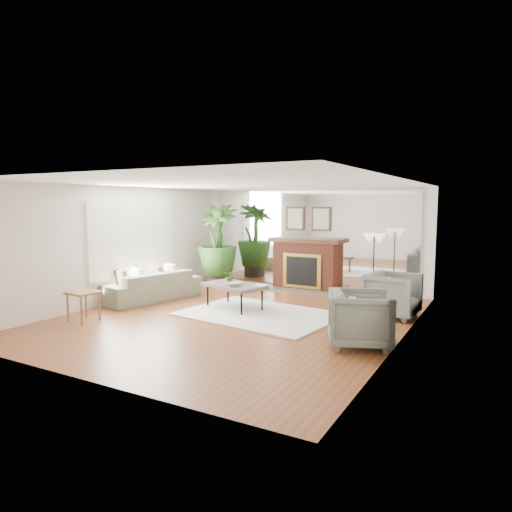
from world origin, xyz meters
The scene contains 18 objects.
ground centered at (0.00, 0.00, 0.00)m, with size 7.00×7.00×0.00m, color brown.
wall_left centered at (-2.99, 0.00, 1.25)m, with size 0.02×7.00×2.50m, color white.
wall_right centered at (2.99, 0.00, 1.25)m, with size 0.02×7.00×2.50m, color white.
wall_back centered at (0.00, 3.49, 1.25)m, with size 6.00×0.02×2.50m, color white.
mirror_panel centered at (0.00, 3.47, 1.25)m, with size 5.40×0.04×2.40m, color silver.
window_panel centered at (-2.96, 0.40, 1.35)m, with size 0.04×2.40×1.50m, color #B2E09E.
fireplace centered at (0.00, 3.26, 0.66)m, with size 1.85×0.83×2.05m.
area_rug centered at (0.29, 0.36, 0.02)m, with size 2.86×2.04×0.03m, color white.
coffee_table centered at (-0.39, 0.55, 0.47)m, with size 1.46×1.12×0.51m.
sofa centered at (-2.45, 0.39, 0.32)m, with size 2.20×0.86×0.64m, color gray.
armchair_back centered at (2.55, 1.48, 0.42)m, with size 0.90×0.92×0.84m, color slate.
armchair_front centered at (2.52, -0.56, 0.42)m, with size 0.90×0.92×0.84m, color slate.
side_table centered at (-2.28, -1.58, 0.46)m, with size 0.51×0.51×0.55m.
potted_ficus centered at (-2.08, 2.49, 1.13)m, with size 1.11×1.11×2.11m.
floor_lamp centered at (1.91, 2.46, 1.28)m, with size 0.49×0.27×1.50m.
tabletop_plant centered at (-0.56, 0.66, 0.65)m, with size 0.25×0.22×0.28m, color #366926.
fruit_bowl centered at (-0.30, 0.37, 0.55)m, with size 0.27×0.27×0.07m, color olive.
book centered at (0.07, 0.61, 0.53)m, with size 0.22×0.30×0.02m, color olive.
Camera 1 is at (4.40, -7.14, 2.14)m, focal length 32.00 mm.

